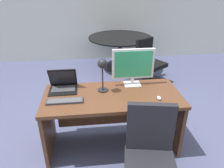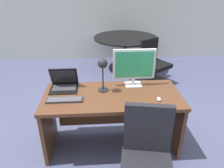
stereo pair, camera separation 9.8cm
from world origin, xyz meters
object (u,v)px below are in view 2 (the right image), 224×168
monitor (134,65)px  laptop (64,82)px  meeting_chair_near (154,66)px  mouse (159,99)px  desk (112,108)px  office_chair (146,166)px  meeting_table (125,45)px  desk_lamp (103,68)px  keyboard (65,100)px

monitor → laptop: bearing=-179.9°
monitor → meeting_chair_near: size_ratio=0.58×
monitor → laptop: size_ratio=1.55×
mouse → desk: bearing=158.0°
monitor → laptop: (-0.84, -0.00, -0.18)m
office_chair → desk: bearing=109.2°
monitor → office_chair: bearing=-90.8°
laptop → mouse: bearing=-19.8°
meeting_table → meeting_chair_near: meeting_chair_near is taller
mouse → desk_lamp: size_ratio=0.18×
mouse → meeting_table: mouse is taller
laptop → desk_lamp: desk_lamp is taller
keyboard → mouse: 1.02m
keyboard → mouse: mouse is taller
desk_lamp → meeting_table: 2.54m
monitor → keyboard: monitor is taller
desk → keyboard: keyboard is taller
desk → laptop: 0.66m
mouse → meeting_table: 2.68m
mouse → office_chair: size_ratio=0.08×
monitor → keyboard: 0.89m
mouse → meeting_chair_near: (0.46, 1.93, -0.40)m
keyboard → meeting_table: (0.99, 2.62, -0.17)m
desk → keyboard: 0.58m
desk → desk_lamp: bearing=155.4°
keyboard → laptop: bearing=97.3°
mouse → meeting_chair_near: bearing=76.7°
laptop → meeting_chair_near: laptop is taller
desk_lamp → meeting_table: (0.57, 2.43, -0.45)m
desk → monitor: bearing=33.4°
meeting_table → meeting_chair_near: 0.92m
laptop → meeting_table: (1.03, 2.30, -0.23)m
desk → mouse: bearing=-22.0°
desk_lamp → mouse: bearing=-22.4°
desk → meeting_table: (0.47, 2.48, 0.06)m
laptop → desk_lamp: bearing=-16.2°
laptop → mouse: (1.06, -0.38, -0.06)m
desk_lamp → desk: bearing=-24.6°
laptop → office_chair: (0.82, -0.93, -0.44)m
desk → monitor: monitor is taller
desk → office_chair: office_chair is taller
laptop → keyboard: (0.04, -0.32, -0.06)m
office_chair → meeting_chair_near: size_ratio=1.08×
monitor → mouse: size_ratio=7.02×
desk_lamp → monitor: bearing=20.0°
desk → monitor: (0.27, 0.18, 0.47)m
monitor → desk_lamp: size_ratio=1.24×
keyboard → desk_lamp: 0.54m
desk → office_chair: 0.81m
mouse → desk_lamp: bearing=157.6°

